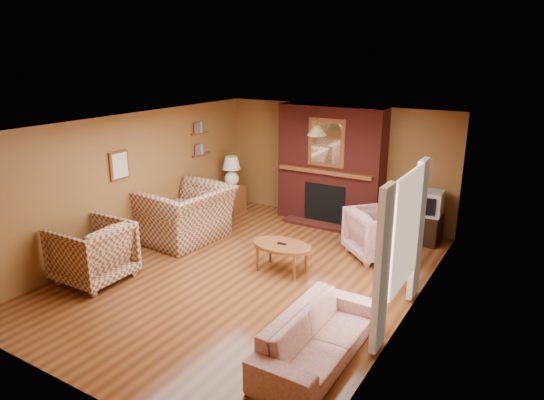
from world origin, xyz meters
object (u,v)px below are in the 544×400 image
Objects in this scene: fireplace at (330,166)px; crt_tv at (428,203)px; plaid_loveseat at (186,214)px; coffee_table at (282,247)px; side_table at (232,199)px; tv_stand at (426,229)px; floral_armchair at (378,233)px; plaid_armchair at (92,252)px; table_lamp at (231,170)px; floral_sofa at (318,336)px.

crt_tv is (2.05, -0.19, -0.40)m from fireplace.
crt_tv is (3.90, 2.17, 0.27)m from plaid_loveseat.
coffee_table is at bearing -81.85° from fireplace.
crt_tv is at bearing 4.74° from side_table.
plaid_loveseat is at bearing -128.08° from fireplace.
fireplace is 4.32× the size of tv_stand.
floral_armchair is (1.49, -1.26, -0.76)m from fireplace.
table_lamp is at bearing -178.67° from plaid_armchair.
coffee_table is at bearing -121.73° from tv_stand.
floral_sofa is at bearing -66.79° from fireplace.
fireplace is 4.90m from floral_sofa.
floral_sofa reaches higher than tv_stand.
coffee_table is at bearing 126.63° from plaid_armchair.
plaid_armchair reaches higher than tv_stand.
side_table reaches higher than coffee_table.
table_lamp is (-2.10, -0.53, -0.22)m from fireplace.
crt_tv reaches higher than floral_armchair.
coffee_table is at bearing 40.15° from floral_sofa.
coffee_table is 2.96m from tv_stand.
tv_stand is at bearing 123.18° from plaid_loveseat.
table_lamp is 1.17× the size of tv_stand.
side_table is 1.16× the size of crt_tv.
crt_tv is at bearing -2.01° from floral_sofa.
crt_tv reaches higher than tv_stand.
table_lamp is at bearing 45.77° from floral_sofa.
fireplace is at bearing 14.29° from side_table.
floral_sofa is at bearing 139.19° from floral_armchair.
side_table is 1.08× the size of tv_stand.
plaid_armchair is 5.82m from tv_stand.
crt_tv is (0.56, 1.06, 0.35)m from floral_armchair.
plaid_loveseat is 4.47m from crt_tv.
tv_stand is (1.67, 2.44, -0.14)m from coffee_table.
plaid_loveseat is 1.51× the size of plaid_armchair.
table_lamp is (-4.00, 3.90, 0.67)m from floral_sofa.
plaid_armchair is at bearing -133.48° from crt_tv.
coffee_table is (-1.52, 1.81, 0.13)m from floral_sofa.
floral_sofa is 2.37m from coffee_table.
floral_sofa is (3.75, -2.07, -0.22)m from plaid_loveseat.
floral_sofa is at bearing -44.24° from side_table.
fireplace reaches higher than coffee_table.
crt_tv is (4.00, 4.22, 0.31)m from plaid_armchair.
fireplace is 3.07m from plaid_loveseat.
fireplace is 1.22× the size of floral_sofa.
table_lamp is (0.00, 0.00, 0.66)m from side_table.
plaid_armchair is 1.58× the size of table_lamp.
tv_stand is at bearing 55.51° from coffee_table.
plaid_armchair is (-0.10, -2.05, -0.04)m from plaid_loveseat.
table_lamp is 4.22m from tv_stand.
fireplace is 4.02× the size of side_table.
floral_armchair is at bearing -114.97° from tv_stand.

